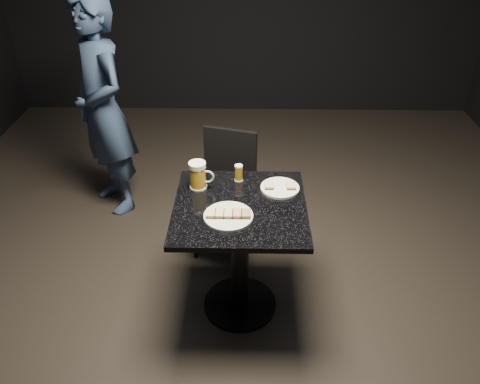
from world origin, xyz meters
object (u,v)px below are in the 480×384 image
table (240,241)px  chair (226,185)px  plate_large (228,216)px  patron (103,109)px  beer_tumbler (239,173)px  plate_small (280,188)px  beer_mug (198,175)px

table → chair: bearing=100.1°
plate_large → chair: (-0.05, 0.71, -0.26)m
plate_large → table: bearing=62.5°
patron → beer_tumbler: bearing=9.2°
plate_large → beer_tumbler: beer_tumbler is taller
plate_small → patron: patron is taller
plate_large → plate_small: 0.38m
beer_tumbler → plate_small: bearing=-21.1°
plate_small → patron: (-1.23, 0.94, 0.05)m
patron → beer_mug: bearing=-0.5°
beer_mug → plate_small: bearing=-1.0°
plate_small → chair: (-0.33, 0.44, -0.26)m
plate_large → table: plate_large is taller
table → beer_mug: beer_mug is taller
beer_mug → patron: bearing=129.8°
plate_large → plate_small: (0.27, 0.27, 0.00)m
patron → chair: 1.08m
table → beer_tumbler: size_ratio=7.65×
plate_small → chair: chair is taller
beer_tumbler → chair: (-0.10, 0.35, -0.30)m
table → patron: bearing=132.5°
beer_tumbler → table: bearing=-87.4°
plate_large → table: 0.28m
table → chair: chair is taller
table → beer_tumbler: beer_tumbler is taller
chair → table: bearing=-79.9°
plate_large → table: size_ratio=0.34×
plate_large → plate_small: size_ratio=1.17×
beer_mug → beer_tumbler: bearing=20.1°
patron → chair: bearing=20.7°
chair → beer_mug: bearing=-106.1°
plate_small → table: bearing=-143.8°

